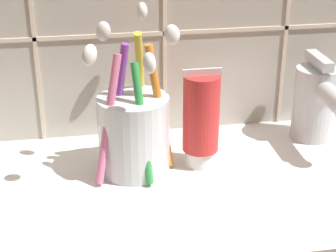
{
  "coord_description": "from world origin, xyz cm",
  "views": [
    {
      "loc": [
        -9.76,
        -54.14,
        34.52
      ],
      "look_at": [
        -0.14,
        1.52,
        8.4
      ],
      "focal_mm": 60.0,
      "sensor_mm": 36.0,
      "label": 1
    }
  ],
  "objects": [
    {
      "name": "sink_counter",
      "position": [
        0.0,
        0.0,
        1.0
      ],
      "size": [
        64.44,
        29.16,
        2.0
      ],
      "primitive_type": "cube",
      "color": "white",
      "rests_on": "ground"
    },
    {
      "name": "toothbrush_cup",
      "position": [
        -3.72,
        3.84,
        7.23
      ],
      "size": [
        11.3,
        14.0,
        18.46
      ],
      "color": "silver",
      "rests_on": "sink_counter"
    },
    {
      "name": "sink_faucet",
      "position": [
        20.33,
        7.86,
        7.35
      ],
      "size": [
        5.5,
        12.51,
        11.11
      ],
      "rotation": [
        0.0,
        0.0,
        -1.58
      ],
      "color": "silver",
      "rests_on": "sink_counter"
    },
    {
      "name": "toothpaste_tube",
      "position": [
        4.15,
        3.81,
        7.92
      ],
      "size": [
        4.48,
        4.26,
        12.07
      ],
      "color": "white",
      "rests_on": "sink_counter"
    }
  ]
}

